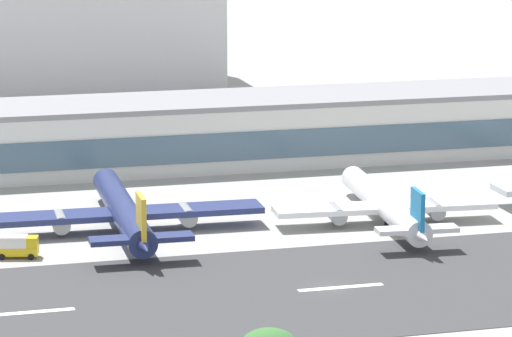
% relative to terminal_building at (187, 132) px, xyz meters
% --- Properties ---
extents(ground_plane, '(1400.00, 1400.00, 0.00)m').
position_rel_terminal_building_xyz_m(ground_plane, '(1.61, -83.39, -6.37)').
color(ground_plane, '#9E9E99').
extents(runway_strip, '(800.00, 42.07, 0.08)m').
position_rel_terminal_building_xyz_m(runway_strip, '(1.61, -83.60, -6.33)').
color(runway_strip, '#38383A').
rests_on(runway_strip, ground_plane).
extents(runway_centreline_dash_3, '(12.00, 1.20, 0.01)m').
position_rel_terminal_building_xyz_m(runway_centreline_dash_3, '(-38.95, -83.60, -6.28)').
color(runway_centreline_dash_3, white).
rests_on(runway_centreline_dash_3, runway_strip).
extents(runway_centreline_dash_4, '(12.00, 1.20, 0.01)m').
position_rel_terminal_building_xyz_m(runway_centreline_dash_4, '(3.09, -83.60, -6.28)').
color(runway_centreline_dash_4, white).
rests_on(runway_centreline_dash_4, runway_strip).
extents(terminal_building, '(213.72, 22.18, 12.73)m').
position_rel_terminal_building_xyz_m(terminal_building, '(0.00, 0.00, 0.00)').
color(terminal_building, silver).
rests_on(terminal_building, ground_plane).
extents(airliner_gold_tail_gate_1, '(44.03, 48.52, 10.12)m').
position_rel_terminal_building_xyz_m(airliner_gold_tail_gate_1, '(-20.25, -47.42, -3.15)').
color(airliner_gold_tail_gate_1, navy).
rests_on(airliner_gold_tail_gate_1, ground_plane).
extents(airliner_blue_tail_gate_2, '(36.16, 44.90, 9.37)m').
position_rel_terminal_building_xyz_m(airliner_blue_tail_gate_2, '(20.84, -53.04, -3.38)').
color(airliner_blue_tail_gate_2, silver).
rests_on(airliner_blue_tail_gate_2, ground_plane).
extents(service_box_truck_1, '(6.40, 3.84, 3.25)m').
position_rel_terminal_building_xyz_m(service_box_truck_1, '(-37.67, -57.23, -4.58)').
color(service_box_truck_1, gold).
rests_on(service_box_truck_1, ground_plane).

